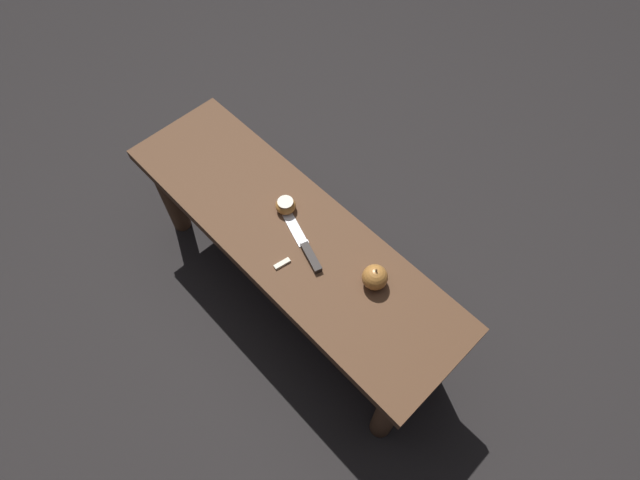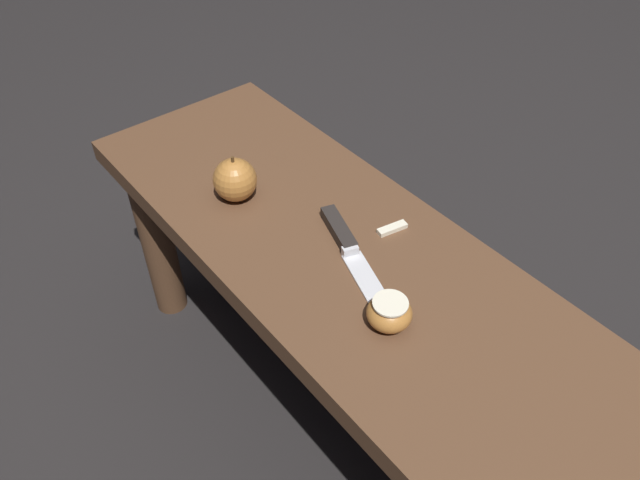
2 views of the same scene
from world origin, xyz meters
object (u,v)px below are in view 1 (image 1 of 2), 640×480
wooden_bench (290,246)px  apple_whole (375,277)px  apple_cut (286,205)px  knife (307,250)px

wooden_bench → apple_whole: size_ratio=14.74×
wooden_bench → apple_cut: (0.06, -0.05, 0.11)m
knife → apple_cut: apple_cut is taller
wooden_bench → knife: knife is taller
knife → apple_cut: size_ratio=3.59×
knife → apple_whole: 0.22m
apple_whole → knife: bearing=17.3°
knife → apple_cut: 0.17m
wooden_bench → knife: bearing=174.8°
wooden_bench → apple_cut: apple_cut is taller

